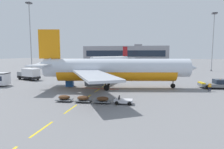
% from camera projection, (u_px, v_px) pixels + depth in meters
% --- Properties ---
extents(ground, '(400.00, 400.00, 0.00)m').
position_uv_depth(ground, '(193.00, 80.00, 52.43)').
color(ground, slate).
extents(apron_paint_markings, '(8.00, 98.81, 0.01)m').
position_uv_depth(apron_paint_markings, '(114.00, 78.00, 55.08)').
color(apron_paint_markings, yellow).
rests_on(apron_paint_markings, ground).
extents(airliner_foreground, '(34.70, 34.04, 12.20)m').
position_uv_depth(airliner_foreground, '(114.00, 69.00, 39.55)').
color(airliner_foreground, silver).
rests_on(airliner_foreground, ground).
extents(pushback_tug, '(6.28, 3.72, 2.08)m').
position_uv_depth(pushback_tug, '(216.00, 84.00, 39.53)').
color(pushback_tug, slate).
rests_on(pushback_tug, ground).
extents(airliner_mid_left, '(28.31, 30.01, 11.12)m').
position_uv_depth(airliner_mid_left, '(111.00, 60.00, 100.56)').
color(airliner_mid_left, white).
rests_on(airliner_mid_left, ground).
extents(catering_truck, '(7.40, 4.51, 3.14)m').
position_uv_depth(catering_truck, '(29.00, 74.00, 52.03)').
color(catering_truck, black).
rests_on(catering_truck, ground).
extents(baggage_train, '(11.65, 1.99, 1.14)m').
position_uv_depth(baggage_train, '(93.00, 99.00, 28.09)').
color(baggage_train, silver).
rests_on(baggage_train, ground).
extents(ground_crew_worker, '(0.64, 0.42, 1.64)m').
position_uv_depth(ground_crew_worker, '(210.00, 87.00, 36.47)').
color(ground_crew_worker, '#191E38').
rests_on(ground_crew_worker, ground).
extents(uld_cargo_container, '(1.90, 1.87, 1.60)m').
position_uv_depth(uld_cargo_container, '(70.00, 83.00, 41.90)').
color(uld_cargo_container, '#194C9E').
rests_on(uld_cargo_container, ground).
extents(apron_light_mast_near, '(1.80, 1.80, 26.33)m').
position_uv_depth(apron_light_mast_near, '(30.00, 30.00, 71.97)').
color(apron_light_mast_near, slate).
rests_on(apron_light_mast_near, ground).
extents(apron_light_mast_far, '(1.80, 1.80, 23.25)m').
position_uv_depth(apron_light_mast_far, '(213.00, 35.00, 75.37)').
color(apron_light_mast_far, slate).
rests_on(apron_light_mast_far, ground).
extents(terminal_satellite, '(66.46, 19.40, 14.43)m').
position_uv_depth(terminal_satellite, '(126.00, 54.00, 153.97)').
color(terminal_satellite, gray).
rests_on(terminal_satellite, ground).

